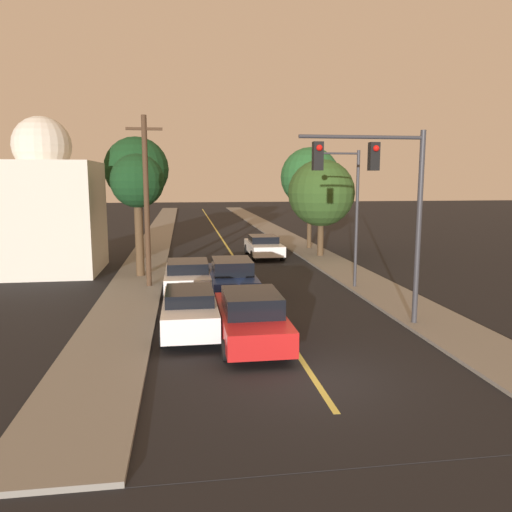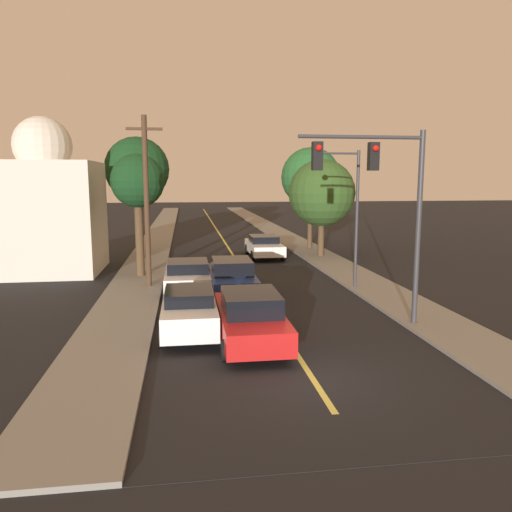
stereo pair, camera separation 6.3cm
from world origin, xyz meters
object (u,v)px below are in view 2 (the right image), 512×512
Objects in this scene: tree_left_far at (137,170)px; tree_right_near at (322,193)px; tree_left_near at (138,183)px; car_near_lane_second at (232,277)px; tree_right_far at (311,177)px; car_far_oncoming at (264,246)px; car_near_lane_front at (250,317)px; domed_building_left at (46,208)px; car_outer_lane_second at (188,275)px; traffic_signal_mast at (383,188)px; car_outer_lane_front at (189,309)px; streetlamp_right at (345,198)px; utility_pole_left at (147,199)px.

tree_right_near is at bearing -10.58° from tree_left_far.
car_near_lane_second is at bearing -48.54° from tree_left_near.
tree_right_far is at bearing 63.36° from car_near_lane_second.
car_near_lane_second is at bearing -123.59° from tree_right_near.
tree_right_near is at bearing 172.82° from car_far_oncoming.
car_near_lane_front is 0.61× the size of domed_building_left.
car_near_lane_front is at bearing -109.13° from tree_right_far.
domed_building_left is at bearing 155.03° from tree_left_near.
car_outer_lane_second is 9.89m from domed_building_left.
tree_right_near is (2.23, 15.36, -0.57)m from traffic_signal_mast.
car_outer_lane_second is at bearing 62.25° from car_far_oncoming.
car_near_lane_second is 16.01m from tree_right_far.
car_near_lane_front is at bearing -112.47° from tree_right_near.
tree_right_near is at bearing 60.20° from car_outer_lane_front.
car_outer_lane_second is 9.86m from traffic_signal_mast.
car_near_lane_front is 21.53m from tree_right_far.
car_near_lane_second is 6.22m from streetlamp_right.
utility_pole_left is 2.75m from tree_left_near.
car_near_lane_second reaches higher than car_near_lane_front.
tree_right_far is 17.58m from domed_building_left.
car_near_lane_front is at bearing -168.51° from traffic_signal_mast.
tree_left_near is 7.57m from tree_left_far.
car_near_lane_front is 1.06× the size of car_far_oncoming.
tree_left_near is at bearing 131.46° from car_near_lane_second.
car_near_lane_front is 9.25m from streetlamp_right.
tree_left_near is 0.86× the size of tree_right_far.
car_outer_lane_second is 0.75× the size of streetlamp_right.
streetlamp_right is 10.31m from tree_left_near.
car_near_lane_second reaches higher than car_outer_lane_front.
domed_building_left reaches higher than car_near_lane_front.
utility_pole_left is 1.25× the size of tree_left_near.
tree_right_far is at bearing -140.16° from car_far_oncoming.
domed_building_left is (-5.03, 2.34, -1.36)m from tree_left_near.
utility_pole_left is at bearing -82.72° from tree_left_far.
tree_left_near is (-0.61, 2.59, 0.70)m from utility_pole_left.
car_near_lane_second is 5.38m from utility_pole_left.
tree_right_near reaches higher than car_outer_lane_second.
tree_right_near is (10.37, 7.91, 0.00)m from utility_pole_left.
tree_left_near is at bearing -84.80° from tree_left_far.
car_far_oncoming is 0.62× the size of utility_pole_left.
traffic_signal_mast is at bearing -45.28° from car_outer_lane_second.
car_outer_lane_front is at bearing -119.80° from tree_right_near.
tree_left_far reaches higher than tree_left_near.
car_far_oncoming is 16.36m from traffic_signal_mast.
tree_left_near is at bearing 103.88° from car_outer_lane_front.
tree_right_far is at bearing 82.76° from traffic_signal_mast.
tree_right_far is (8.77, 12.59, 4.38)m from car_outer_lane_second.
car_near_lane_front is at bearing -90.00° from car_near_lane_second.
streetlamp_right is (5.20, 0.72, 3.34)m from car_near_lane_second.
tree_left_far is (-10.13, 11.59, 1.45)m from streetlamp_right.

